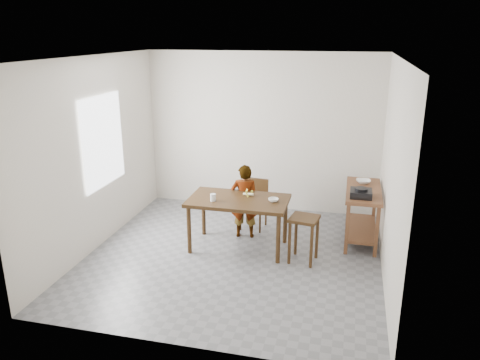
% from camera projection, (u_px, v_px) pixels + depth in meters
% --- Properties ---
extents(floor, '(4.00, 4.00, 0.04)m').
position_uv_depth(floor, '(233.00, 258.00, 6.54)').
color(floor, slate).
rests_on(floor, ground).
extents(ceiling, '(4.00, 4.00, 0.04)m').
position_uv_depth(ceiling, '(232.00, 56.00, 5.70)').
color(ceiling, white).
rests_on(ceiling, wall_back).
extents(wall_back, '(4.00, 0.04, 2.70)m').
position_uv_depth(wall_back, '(262.00, 132.00, 7.99)').
color(wall_back, beige).
rests_on(wall_back, ground).
extents(wall_front, '(4.00, 0.04, 2.70)m').
position_uv_depth(wall_front, '(178.00, 222.00, 4.25)').
color(wall_front, beige).
rests_on(wall_front, ground).
extents(wall_left, '(0.04, 4.00, 2.70)m').
position_uv_depth(wall_left, '(94.00, 154.00, 6.57)').
color(wall_left, beige).
rests_on(wall_left, ground).
extents(wall_right, '(0.04, 4.00, 2.70)m').
position_uv_depth(wall_right, '(394.00, 174.00, 5.67)').
color(wall_right, beige).
rests_on(wall_right, ground).
extents(window_pane, '(0.02, 1.10, 1.30)m').
position_uv_depth(window_pane, '(103.00, 141.00, 6.70)').
color(window_pane, white).
rests_on(window_pane, wall_left).
extents(dining_table, '(1.40, 0.80, 0.75)m').
position_uv_depth(dining_table, '(238.00, 224.00, 6.70)').
color(dining_table, '#372210').
rests_on(dining_table, floor).
extents(prep_counter, '(0.50, 1.20, 0.80)m').
position_uv_depth(prep_counter, '(362.00, 215.00, 6.95)').
color(prep_counter, brown).
rests_on(prep_counter, floor).
extents(child, '(0.45, 0.33, 1.14)m').
position_uv_depth(child, '(244.00, 201.00, 7.01)').
color(child, white).
rests_on(child, floor).
extents(dining_chair, '(0.41, 0.41, 0.78)m').
position_uv_depth(dining_chair, '(253.00, 205.00, 7.38)').
color(dining_chair, '#372210').
rests_on(dining_chair, floor).
extents(stool, '(0.42, 0.42, 0.64)m').
position_uv_depth(stool, '(303.00, 239.00, 6.32)').
color(stool, '#372210').
rests_on(stool, floor).
extents(glass_tumbler, '(0.09, 0.09, 0.10)m').
position_uv_depth(glass_tumbler, '(213.00, 197.00, 6.50)').
color(glass_tumbler, white).
rests_on(glass_tumbler, dining_table).
extents(small_bowl, '(0.17, 0.17, 0.05)m').
position_uv_depth(small_bowl, '(273.00, 200.00, 6.48)').
color(small_bowl, white).
rests_on(small_bowl, dining_table).
extents(banana, '(0.19, 0.14, 0.06)m').
position_uv_depth(banana, '(248.00, 194.00, 6.70)').
color(banana, '#F9D85A').
rests_on(banana, dining_table).
extents(serving_bowl, '(0.23, 0.23, 0.05)m').
position_uv_depth(serving_bowl, '(363.00, 181.00, 7.09)').
color(serving_bowl, white).
rests_on(serving_bowl, prep_counter).
extents(gas_burner, '(0.30, 0.30, 0.10)m').
position_uv_depth(gas_burner, '(361.00, 193.00, 6.51)').
color(gas_burner, black).
rests_on(gas_burner, prep_counter).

